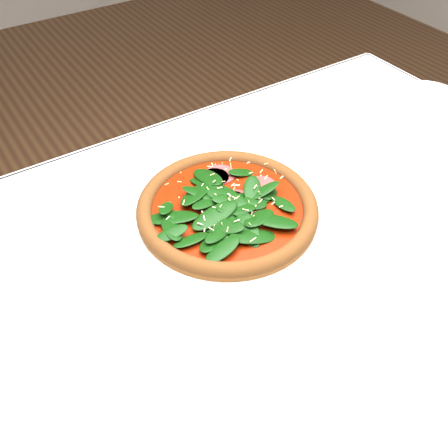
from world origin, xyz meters
TOP-DOWN VIEW (x-y plane):
  - ground at (0.00, 0.00)m, footprint 6.00×6.00m
  - dining_table at (0.00, 0.00)m, footprint 1.21×0.81m
  - plate at (-0.03, 0.09)m, footprint 0.34×0.34m
  - pizza at (-0.03, 0.09)m, footprint 0.30×0.30m
  - saucer_far at (0.54, 0.16)m, footprint 0.15×0.15m

SIDE VIEW (x-z plane):
  - ground at x=0.00m, z-range 0.00..0.00m
  - dining_table at x=0.00m, z-range 0.27..1.02m
  - saucer_far at x=0.54m, z-range 0.75..0.76m
  - plate at x=-0.03m, z-range 0.75..0.76m
  - pizza at x=-0.03m, z-range 0.76..0.80m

